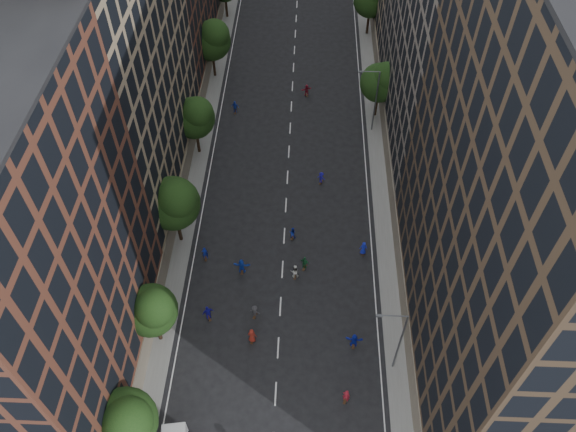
% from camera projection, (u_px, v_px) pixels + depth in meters
% --- Properties ---
extents(ground, '(240.00, 240.00, 0.00)m').
position_uv_depth(ground, '(289.00, 154.00, 70.03)').
color(ground, black).
rests_on(ground, ground).
extents(sidewalk_left, '(4.00, 105.00, 0.15)m').
position_uv_depth(sidewalk_left, '(201.00, 113.00, 75.15)').
color(sidewalk_left, slate).
rests_on(sidewalk_left, ground).
extents(sidewalk_right, '(4.00, 105.00, 0.15)m').
position_uv_depth(sidewalk_right, '(381.00, 118.00, 74.55)').
color(sidewalk_right, slate).
rests_on(sidewalk_right, ground).
extents(bldg_left_a, '(14.00, 22.00, 30.00)m').
position_uv_depth(bldg_left_a, '(10.00, 272.00, 40.28)').
color(bldg_left_a, brown).
rests_on(bldg_left_a, ground).
extents(bldg_left_b, '(14.00, 26.00, 34.00)m').
position_uv_depth(bldg_left_b, '(91.00, 56.00, 54.34)').
color(bldg_left_b, '#957F61').
rests_on(bldg_left_b, ground).
extents(bldg_right_a, '(14.00, 30.00, 36.00)m').
position_uv_depth(bldg_right_a, '(544.00, 218.00, 39.64)').
color(bldg_right_a, '#443324').
rests_on(bldg_right_a, ground).
extents(bldg_right_b, '(14.00, 28.00, 33.00)m').
position_uv_depth(bldg_right_b, '(469.00, 20.00, 59.62)').
color(bldg_right_b, '#685E56').
rests_on(bldg_right_b, ground).
extents(tree_left_0, '(5.20, 5.20, 8.83)m').
position_uv_depth(tree_left_0, '(125.00, 422.00, 42.31)').
color(tree_left_0, black).
rests_on(tree_left_0, ground).
extents(tree_left_1, '(4.80, 4.80, 8.21)m').
position_uv_depth(tree_left_1, '(152.00, 310.00, 49.11)').
color(tree_left_1, black).
rests_on(tree_left_1, ground).
extents(tree_left_2, '(5.60, 5.60, 9.45)m').
position_uv_depth(tree_left_2, '(174.00, 202.00, 56.28)').
color(tree_left_2, black).
rests_on(tree_left_2, ground).
extents(tree_left_3, '(5.00, 5.00, 8.58)m').
position_uv_depth(tree_left_3, '(195.00, 116.00, 65.79)').
color(tree_left_3, black).
rests_on(tree_left_3, ground).
extents(tree_left_4, '(5.40, 5.40, 9.08)m').
position_uv_depth(tree_left_4, '(212.00, 39.00, 75.96)').
color(tree_left_4, black).
rests_on(tree_left_4, ground).
extents(tree_right_a, '(5.00, 5.00, 8.39)m').
position_uv_depth(tree_right_a, '(381.00, 81.00, 70.57)').
color(tree_right_a, black).
rests_on(tree_right_a, ground).
extents(streetlamp_near, '(2.64, 0.22, 9.06)m').
position_uv_depth(streetlamp_near, '(398.00, 339.00, 47.66)').
color(streetlamp_near, '#595B60').
rests_on(streetlamp_near, ground).
extents(streetlamp_far, '(2.64, 0.22, 9.06)m').
position_uv_depth(streetlamp_far, '(374.00, 98.00, 69.09)').
color(streetlamp_far, '#595B60').
rests_on(streetlamp_far, ground).
extents(skater_4, '(1.22, 0.89, 1.93)m').
position_uv_depth(skater_4, '(208.00, 313.00, 54.16)').
color(skater_4, '#1B15B2').
rests_on(skater_4, ground).
extents(skater_5, '(1.68, 0.65, 1.77)m').
position_uv_depth(skater_5, '(354.00, 341.00, 52.32)').
color(skater_5, '#1524AF').
rests_on(skater_5, ground).
extents(skater_6, '(0.97, 0.72, 1.81)m').
position_uv_depth(skater_6, '(252.00, 336.00, 52.63)').
color(skater_6, maroon).
rests_on(skater_6, ground).
extents(skater_7, '(0.78, 0.65, 1.83)m').
position_uv_depth(skater_7, '(346.00, 396.00, 48.83)').
color(skater_7, '#A41B2B').
rests_on(skater_7, ground).
extents(skater_8, '(0.88, 0.70, 1.75)m').
position_uv_depth(skater_8, '(295.00, 272.00, 57.42)').
color(skater_8, silver).
rests_on(skater_8, ground).
extents(skater_9, '(1.13, 0.86, 1.54)m').
position_uv_depth(skater_9, '(255.00, 312.00, 54.48)').
color(skater_9, '#36363A').
rests_on(skater_9, ground).
extents(skater_10, '(1.11, 0.79, 1.75)m').
position_uv_depth(skater_10, '(305.00, 263.00, 58.12)').
color(skater_10, '#1B5C31').
rests_on(skater_10, ground).
extents(skater_11, '(1.79, 0.65, 1.91)m').
position_uv_depth(skater_11, '(242.00, 266.00, 57.74)').
color(skater_11, '#1536AE').
rests_on(skater_11, ground).
extents(skater_12, '(0.84, 0.57, 1.69)m').
position_uv_depth(skater_12, '(363.00, 248.00, 59.40)').
color(skater_12, '#1622B9').
rests_on(skater_12, ground).
extents(skater_13, '(0.68, 0.49, 1.73)m').
position_uv_depth(skater_13, '(205.00, 253.00, 58.94)').
color(skater_13, '#1426A6').
rests_on(skater_13, ground).
extents(skater_14, '(0.84, 0.72, 1.51)m').
position_uv_depth(skater_14, '(292.00, 233.00, 60.88)').
color(skater_14, '#1429A4').
rests_on(skater_14, ground).
extents(skater_15, '(1.12, 0.90, 1.52)m').
position_uv_depth(skater_15, '(321.00, 178.00, 66.31)').
color(skater_15, '#1A15AA').
rests_on(skater_15, ground).
extents(skater_16, '(1.10, 0.60, 1.78)m').
position_uv_depth(skater_16, '(235.00, 107.00, 74.67)').
color(skater_16, '#142FA5').
rests_on(skater_16, ground).
extents(skater_17, '(1.62, 1.05, 1.67)m').
position_uv_depth(skater_17, '(307.00, 90.00, 77.14)').
color(skater_17, maroon).
rests_on(skater_17, ground).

